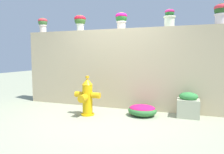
% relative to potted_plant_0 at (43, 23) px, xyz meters
% --- Properties ---
extents(ground_plane, '(24.00, 24.00, 0.00)m').
position_rel_potted_plant_0_xyz_m(ground_plane, '(2.29, -1.14, -2.22)').
color(ground_plane, gray).
extents(stone_wall, '(5.15, 0.34, 1.96)m').
position_rel_potted_plant_0_xyz_m(stone_wall, '(2.29, -0.02, -1.24)').
color(stone_wall, tan).
rests_on(stone_wall, ground).
extents(potted_plant_0, '(0.26, 0.26, 0.42)m').
position_rel_potted_plant_0_xyz_m(potted_plant_0, '(0.00, 0.00, 0.00)').
color(potted_plant_0, silver).
rests_on(potted_plant_0, stone_wall).
extents(potted_plant_1, '(0.30, 0.30, 0.42)m').
position_rel_potted_plant_0_xyz_m(potted_plant_1, '(1.20, -0.04, -0.00)').
color(potted_plant_1, silver).
rests_on(potted_plant_1, stone_wall).
extents(potted_plant_2, '(0.29, 0.29, 0.42)m').
position_rel_potted_plant_0_xyz_m(potted_plant_2, '(2.32, 0.01, -0.01)').
color(potted_plant_2, beige).
rests_on(potted_plant_2, stone_wall).
extents(potted_plant_3, '(0.27, 0.27, 0.40)m').
position_rel_potted_plant_0_xyz_m(potted_plant_3, '(3.48, -0.06, -0.04)').
color(potted_plant_3, beige).
rests_on(potted_plant_3, stone_wall).
extents(potted_plant_4, '(0.29, 0.29, 0.46)m').
position_rel_potted_plant_0_xyz_m(potted_plant_4, '(4.54, 0.02, 0.01)').
color(potted_plant_4, silver).
rests_on(potted_plant_4, stone_wall).
extents(fire_hydrant, '(0.59, 0.46, 0.87)m').
position_rel_potted_plant_0_xyz_m(fire_hydrant, '(1.84, -0.98, -1.82)').
color(fire_hydrant, '#E3AE0C').
rests_on(fire_hydrant, ground).
extents(flower_bush_left, '(0.62, 0.56, 0.25)m').
position_rel_potted_plant_0_xyz_m(flower_bush_left, '(2.99, -0.62, -2.09)').
color(flower_bush_left, '#347437').
rests_on(flower_bush_left, ground).
extents(planter_box, '(0.45, 0.35, 0.54)m').
position_rel_potted_plant_0_xyz_m(planter_box, '(3.93, -0.42, -1.96)').
color(planter_box, '#ADB092').
rests_on(planter_box, ground).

